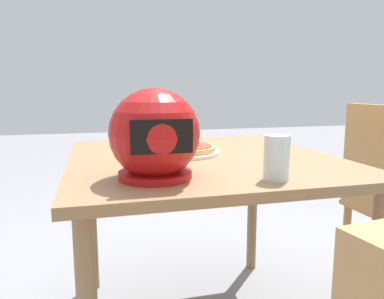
# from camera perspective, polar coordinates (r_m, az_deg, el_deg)

# --- Properties ---
(dining_table) EXTENTS (0.95, 1.02, 0.72)m
(dining_table) POSITION_cam_1_polar(r_m,az_deg,el_deg) (1.39, 1.44, -4.34)
(dining_table) COLOR olive
(dining_table) RESTS_ON ground
(pizza_plate) EXTENTS (0.28, 0.28, 0.01)m
(pizza_plate) POSITION_cam_1_polar(r_m,az_deg,el_deg) (1.41, -1.42, -0.45)
(pizza_plate) COLOR white
(pizza_plate) RESTS_ON dining_table
(pizza) EXTENTS (0.25, 0.25, 0.05)m
(pizza) POSITION_cam_1_polar(r_m,az_deg,el_deg) (1.41, -1.68, 0.33)
(pizza) COLOR tan
(pizza) RESTS_ON pizza_plate
(motorcycle_helmet) EXTENTS (0.25, 0.25, 0.25)m
(motorcycle_helmet) POSITION_cam_1_polar(r_m,az_deg,el_deg) (1.02, -5.75, 2.10)
(motorcycle_helmet) COLOR #B21414
(motorcycle_helmet) RESTS_ON dining_table
(drinking_glass) EXTENTS (0.07, 0.07, 0.12)m
(drinking_glass) POSITION_cam_1_polar(r_m,az_deg,el_deg) (1.03, 12.87, -1.25)
(drinking_glass) COLOR silver
(drinking_glass) RESTS_ON dining_table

